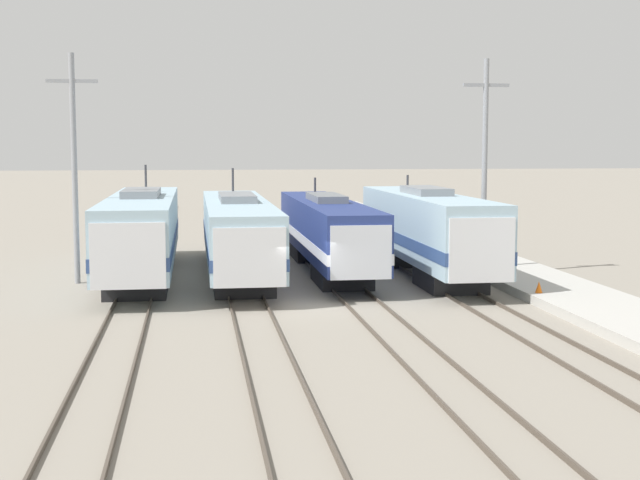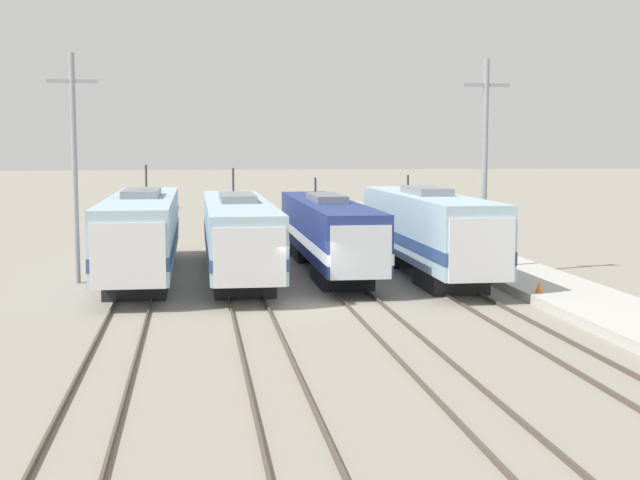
# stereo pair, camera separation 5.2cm
# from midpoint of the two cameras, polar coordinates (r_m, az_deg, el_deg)

# --- Properties ---
(ground_plane) EXTENTS (400.00, 400.00, 0.00)m
(ground_plane) POSITION_cam_midpoint_polar(r_m,az_deg,el_deg) (35.40, -0.90, -4.28)
(ground_plane) COLOR gray
(rail_pair_far_left) EXTENTS (1.51, 120.00, 0.15)m
(rail_pair_far_left) POSITION_cam_midpoint_polar(r_m,az_deg,el_deg) (35.22, -12.09, -4.35)
(rail_pair_far_left) COLOR #4C4238
(rail_pair_far_left) RESTS_ON ground_plane
(rail_pair_center_left) EXTENTS (1.51, 120.00, 0.15)m
(rail_pair_center_left) POSITION_cam_midpoint_polar(r_m,az_deg,el_deg) (35.18, -4.61, -4.25)
(rail_pair_center_left) COLOR #4C4238
(rail_pair_center_left) RESTS_ON ground_plane
(rail_pair_center_right) EXTENTS (1.51, 120.00, 0.15)m
(rail_pair_center_right) POSITION_cam_midpoint_polar(r_m,az_deg,el_deg) (35.74, 2.75, -4.07)
(rail_pair_center_right) COLOR #4C4238
(rail_pair_center_right) RESTS_ON ground_plane
(rail_pair_far_right) EXTENTS (1.51, 120.00, 0.15)m
(rail_pair_far_right) POSITION_cam_midpoint_polar(r_m,az_deg,el_deg) (36.87, 9.77, -3.84)
(rail_pair_far_right) COLOR #4C4238
(rail_pair_far_right) RESTS_ON ground_plane
(locomotive_far_left) EXTENTS (3.11, 19.25, 5.35)m
(locomotive_far_left) POSITION_cam_midpoint_polar(r_m,az_deg,el_deg) (43.27, -11.38, 0.43)
(locomotive_far_left) COLOR #232326
(locomotive_far_left) RESTS_ON ground_plane
(locomotive_center_left) EXTENTS (3.08, 19.84, 5.16)m
(locomotive_center_left) POSITION_cam_midpoint_polar(r_m,az_deg,el_deg) (43.30, -5.32, 0.36)
(locomotive_center_left) COLOR #232326
(locomotive_center_left) RESTS_ON ground_plane
(locomotive_center_right) EXTENTS (2.78, 19.20, 4.60)m
(locomotive_center_right) POSITION_cam_midpoint_polar(r_m,az_deg,el_deg) (44.92, 0.45, 0.52)
(locomotive_center_right) COLOR black
(locomotive_center_right) RESTS_ON ground_plane
(locomotive_far_right) EXTENTS (2.96, 17.38, 4.81)m
(locomotive_far_right) POSITION_cam_midpoint_polar(r_m,az_deg,el_deg) (43.54, 6.88, 0.58)
(locomotive_far_right) COLOR #232326
(locomotive_far_right) RESTS_ON ground_plane
(catenary_tower_left) EXTENTS (2.29, 0.26, 10.53)m
(catenary_tower_left) POSITION_cam_midpoint_polar(r_m,az_deg,el_deg) (42.37, -15.49, 4.77)
(catenary_tower_left) COLOR gray
(catenary_tower_left) RESTS_ON ground_plane
(catenary_tower_right) EXTENTS (2.29, 0.26, 10.53)m
(catenary_tower_right) POSITION_cam_midpoint_polar(r_m,az_deg,el_deg) (44.31, 10.46, 4.93)
(catenary_tower_right) COLOR gray
(catenary_tower_right) RESTS_ON ground_plane
(platform) EXTENTS (4.00, 120.00, 0.39)m
(platform) POSITION_cam_midpoint_polar(r_m,az_deg,el_deg) (38.31, 15.69, -3.43)
(platform) COLOR #B7B5AD
(platform) RESTS_ON ground_plane
(traffic_cone) EXTENTS (0.30, 0.30, 0.47)m
(traffic_cone) POSITION_cam_midpoint_polar(r_m,az_deg,el_deg) (37.37, 13.79, -2.94)
(traffic_cone) COLOR orange
(traffic_cone) RESTS_ON platform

